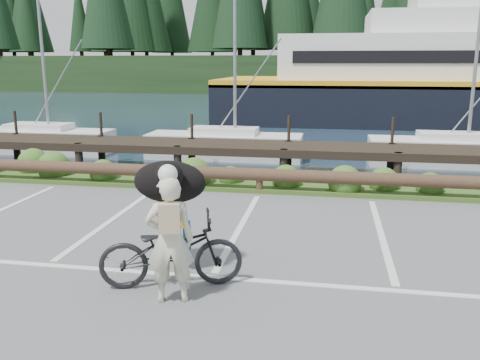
% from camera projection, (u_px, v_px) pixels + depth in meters
% --- Properties ---
extents(ground, '(72.00, 72.00, 0.00)m').
position_uv_depth(ground, '(218.00, 267.00, 7.77)').
color(ground, '#555658').
extents(harbor_backdrop, '(170.00, 160.00, 30.00)m').
position_uv_depth(harbor_backdrop, '(324.00, 82.00, 82.92)').
color(harbor_backdrop, '#192B3D').
rests_on(harbor_backdrop, ground).
extents(vegetation_strip, '(34.00, 1.60, 0.10)m').
position_uv_depth(vegetation_strip, '(263.00, 184.00, 12.85)').
color(vegetation_strip, '#3D5B21').
rests_on(vegetation_strip, ground).
extents(log_rail, '(32.00, 0.30, 0.60)m').
position_uv_depth(log_rail, '(259.00, 193.00, 12.19)').
color(log_rail, '#443021').
rests_on(log_rail, ground).
extents(bicycle, '(2.09, 1.24, 1.04)m').
position_uv_depth(bicycle, '(171.00, 251.00, 7.01)').
color(bicycle, black).
rests_on(bicycle, ground).
extents(cyclist, '(0.71, 0.57, 1.69)m').
position_uv_depth(cyclist, '(170.00, 240.00, 6.49)').
color(cyclist, beige).
rests_on(cyclist, ground).
extents(dog, '(0.83, 1.20, 0.63)m').
position_uv_depth(dog, '(170.00, 182.00, 7.43)').
color(dog, black).
rests_on(dog, bicycle).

